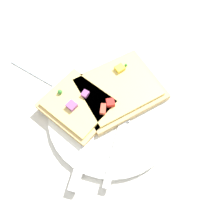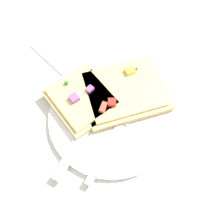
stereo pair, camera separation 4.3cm
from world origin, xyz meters
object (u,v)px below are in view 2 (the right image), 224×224
object	(u,v)px
plate	(112,116)
pizza_slice_corner	(82,98)
pizza_slice_main	(124,91)
napkin	(58,51)
fork	(118,129)
knife	(82,134)

from	to	relation	value
plate	pizza_slice_corner	bearing A→B (deg)	18.08
pizza_slice_main	pizza_slice_corner	world-z (taller)	same
pizza_slice_corner	napkin	world-z (taller)	pizza_slice_corner
plate	fork	world-z (taller)	fork
plate	pizza_slice_main	bearing A→B (deg)	-70.65
plate	knife	size ratio (longest dim) A/B	1.16
fork	napkin	xyz separation A→B (m)	(0.24, -0.05, -0.01)
fork	pizza_slice_corner	world-z (taller)	pizza_slice_corner
plate	pizza_slice_corner	xyz separation A→B (m)	(0.07, 0.02, 0.02)
plate	pizza_slice_corner	world-z (taller)	pizza_slice_corner
fork	pizza_slice_corner	bearing A→B (deg)	75.82
knife	napkin	xyz separation A→B (m)	(0.20, -0.10, -0.01)
pizza_slice_corner	knife	bearing A→B (deg)	-34.42
pizza_slice_main	pizza_slice_corner	bearing A→B (deg)	175.04
plate	napkin	xyz separation A→B (m)	(0.21, -0.03, -0.00)
knife	pizza_slice_main	world-z (taller)	pizza_slice_main
pizza_slice_main	napkin	world-z (taller)	pizza_slice_main
pizza_slice_main	napkin	size ratio (longest dim) A/B	1.69
plate	fork	size ratio (longest dim) A/B	1.24
pizza_slice_corner	napkin	xyz separation A→B (m)	(0.15, -0.05, -0.02)
pizza_slice_main	knife	bearing A→B (deg)	-147.84
napkin	pizza_slice_corner	bearing A→B (deg)	160.62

